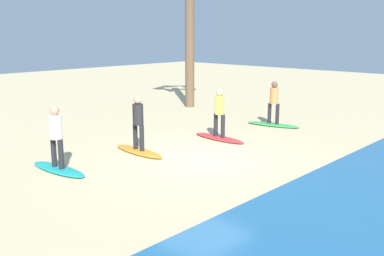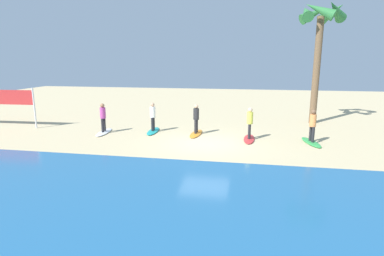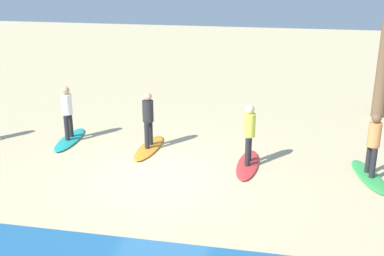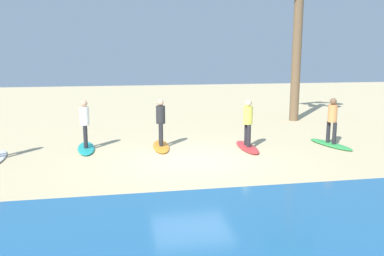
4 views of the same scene
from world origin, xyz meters
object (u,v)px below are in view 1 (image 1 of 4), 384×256
(surfboard_green, at_px, (273,125))
(surfer_red, at_px, (220,109))
(surfer_green, at_px, (274,99))
(surfboard_red, at_px, (219,138))
(surfer_orange, at_px, (138,119))
(surfer_teal, at_px, (56,132))
(surfboard_orange, at_px, (139,151))
(surfboard_teal, at_px, (58,169))

(surfboard_green, relative_size, surfer_red, 1.28)
(surfer_green, xyz_separation_m, surfer_red, (3.12, -0.13, 0.00))
(surfboard_red, bearing_deg, surfer_green, 89.72)
(surfer_red, relative_size, surfer_orange, 1.00)
(surfer_orange, bearing_deg, surfer_teal, -4.08)
(surfboard_orange, xyz_separation_m, surfboard_teal, (2.60, -0.19, 0.00))
(surfboard_red, distance_m, surfer_red, 0.99)
(surfer_orange, relative_size, surfboard_teal, 0.78)
(surfboard_green, distance_m, surfer_green, 0.99)
(surfboard_green, distance_m, surfboard_red, 3.12)
(surfer_teal, bearing_deg, surfboard_red, 171.15)
(surfboard_orange, distance_m, surfer_teal, 2.79)
(surfboard_green, height_order, surfboard_red, same)
(surfer_orange, height_order, surfer_teal, same)
(surfer_red, bearing_deg, surfboard_orange, -12.93)
(surfboard_teal, bearing_deg, surfer_green, 79.54)
(surfboard_orange, distance_m, surfer_orange, 0.99)
(surfer_red, xyz_separation_m, surfboard_orange, (2.97, -0.68, -0.99))
(surfboard_green, distance_m, surfboard_teal, 8.74)
(surfboard_red, height_order, surfboard_orange, same)
(surfer_red, bearing_deg, surfboard_red, 0.00)
(surfer_teal, bearing_deg, surfboard_teal, -90.00)
(surfboard_teal, height_order, surfer_teal, surfer_teal)
(surfboard_orange, bearing_deg, surfer_green, 85.32)
(surfer_green, relative_size, surfboard_orange, 0.78)
(surfboard_green, xyz_separation_m, surfer_orange, (6.09, -0.81, 0.99))
(surfboard_red, distance_m, surfer_orange, 3.21)
(surfboard_red, bearing_deg, surfboard_green, 89.72)
(surfboard_orange, bearing_deg, surfboard_red, 80.01)
(surfboard_red, height_order, surfboard_teal, same)
(surfer_red, xyz_separation_m, surfer_teal, (5.57, -0.87, 0.00))
(surfboard_green, distance_m, surfer_red, 3.27)
(surfer_green, height_order, surfer_red, same)
(surfboard_red, xyz_separation_m, surfboard_orange, (2.97, -0.68, 0.00))
(surfer_red, height_order, surfer_orange, same)
(surfer_green, bearing_deg, surfboard_red, -2.43)
(surfer_red, relative_size, surfer_teal, 1.00)
(surfboard_red, height_order, surfer_teal, surfer_teal)
(surfer_red, distance_m, surfer_teal, 5.64)
(surfboard_orange, bearing_deg, surfer_teal, -91.13)
(surfboard_red, distance_m, surfboard_orange, 3.05)
(surfboard_green, height_order, surfboard_orange, same)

